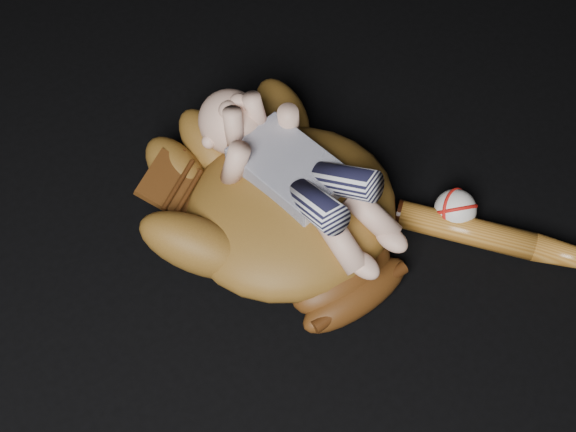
{
  "coord_description": "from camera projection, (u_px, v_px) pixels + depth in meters",
  "views": [
    {
      "loc": [
        -0.42,
        -0.36,
        1.05
      ],
      "look_at": [
        -0.02,
        0.14,
        0.08
      ],
      "focal_mm": 45.0,
      "sensor_mm": 36.0,
      "label": 1
    }
  ],
  "objects": [
    {
      "name": "baseball",
      "position": [
        455.0,
        210.0,
        1.22
      ],
      "size": [
        0.08,
        0.08,
        0.07
      ],
      "primitive_type": "sphere",
      "rotation": [
        0.0,
        0.0,
        -0.13
      ],
      "color": "white",
      "rests_on": "ground"
    },
    {
      "name": "newborn_baby",
      "position": [
        304.0,
        176.0,
        1.13
      ],
      "size": [
        0.23,
        0.42,
        0.16
      ],
      "primitive_type": null,
      "rotation": [
        0.0,
        0.0,
        0.11
      ],
      "color": "#D8A48B",
      "rests_on": "baseball_glove"
    },
    {
      "name": "baseball_bat",
      "position": [
        551.0,
        251.0,
        1.19
      ],
      "size": [
        0.33,
        0.45,
        0.05
      ],
      "primitive_type": null,
      "rotation": [
        0.0,
        0.0,
        0.6
      ],
      "color": "#A0611F",
      "rests_on": "ground"
    },
    {
      "name": "baseball_glove",
      "position": [
        291.0,
        203.0,
        1.17
      ],
      "size": [
        0.47,
        0.53,
        0.16
      ],
      "primitive_type": null,
      "rotation": [
        0.0,
        0.0,
        -0.05
      ],
      "color": "brown",
      "rests_on": "ground"
    }
  ]
}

